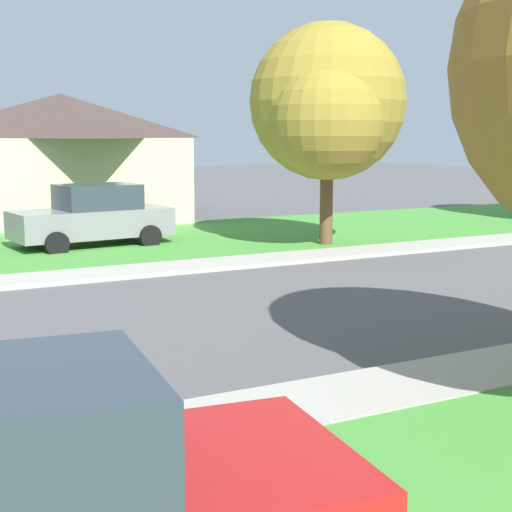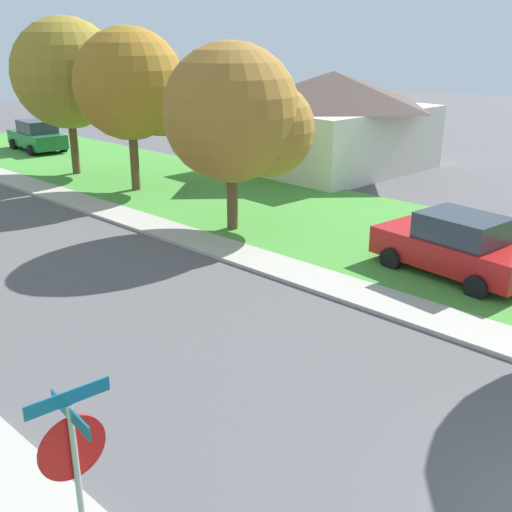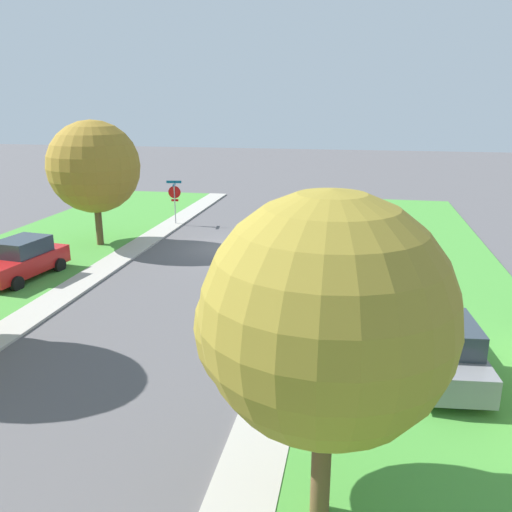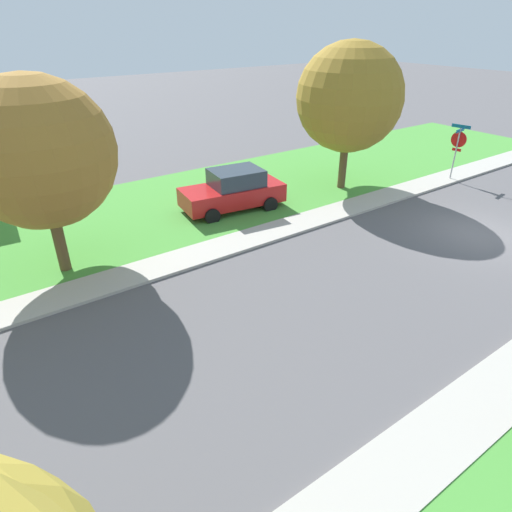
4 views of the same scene
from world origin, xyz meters
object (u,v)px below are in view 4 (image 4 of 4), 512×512
object	(u,v)px
car_red_driveway_right	(233,190)
tree_sidewalk_mid	(347,100)
stop_sign_near_corner	(458,143)
tree_corner_large	(44,155)

from	to	relation	value
car_red_driveway_right	tree_sidewalk_mid	distance (m)	6.69
car_red_driveway_right	tree_sidewalk_mid	world-z (taller)	tree_sidewalk_mid
stop_sign_near_corner	tree_corner_large	world-z (taller)	tree_corner_large
stop_sign_near_corner	tree_corner_large	xyz separation A→B (m)	(2.08, 18.32, 1.86)
car_red_driveway_right	stop_sign_near_corner	bearing A→B (deg)	-105.20
stop_sign_near_corner	tree_corner_large	size ratio (longest dim) A/B	0.46
stop_sign_near_corner	tree_sidewalk_mid	bearing A→B (deg)	64.29
stop_sign_near_corner	car_red_driveway_right	xyz separation A→B (m)	(3.04, 11.19, -1.00)
car_red_driveway_right	tree_sidewalk_mid	xyz separation A→B (m)	(-0.48, -5.87, 3.17)
tree_corner_large	stop_sign_near_corner	bearing A→B (deg)	-96.47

